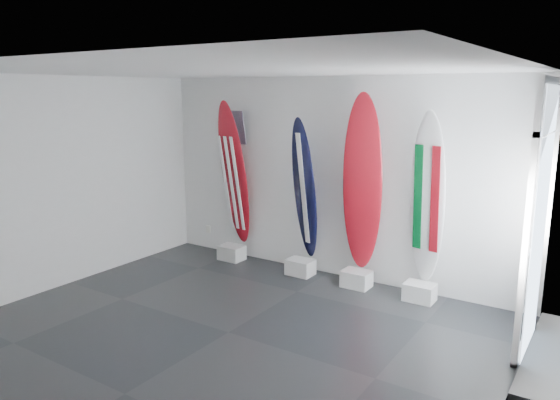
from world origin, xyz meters
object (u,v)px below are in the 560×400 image
Objects in this scene: surfboard_navy at (304,189)px; surfboard_italy at (427,198)px; surfboard_usa at (234,174)px; surfboard_swiss at (362,183)px.

surfboard_italy is at bearing 18.91° from surfboard_navy.
surfboard_usa is 1.35m from surfboard_navy.
surfboard_usa is at bearing 171.30° from surfboard_swiss.
surfboard_usa reaches higher than surfboard_italy.
surfboard_italy is at bearing -8.70° from surfboard_swiss.
surfboard_italy is at bearing 6.88° from surfboard_usa.
surfboard_italy is (0.93, 0.00, -0.11)m from surfboard_swiss.
surfboard_swiss is at bearing 6.88° from surfboard_usa.
surfboard_navy is 0.86× the size of surfboard_swiss.
surfboard_swiss is (0.95, 0.00, 0.18)m from surfboard_navy.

